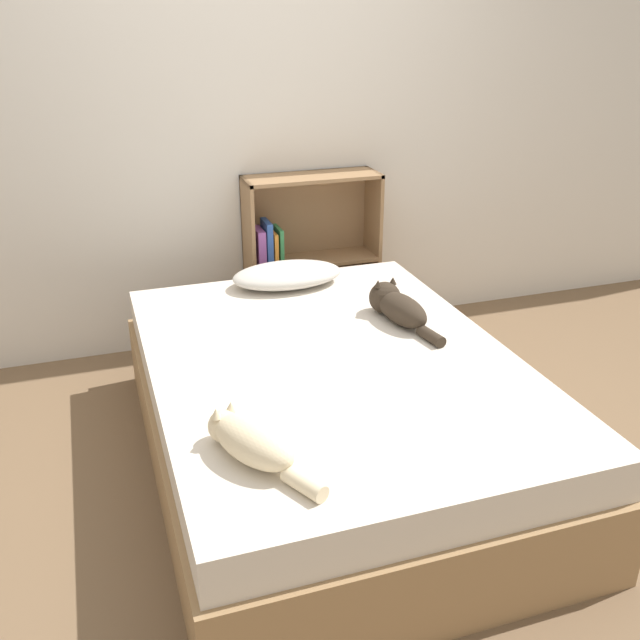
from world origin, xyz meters
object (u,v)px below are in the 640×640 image
object	(u,v)px
bed	(332,411)
cat_light	(251,441)
pillow	(287,275)
bookshelf	(306,255)
cat_dark	(397,306)

from	to	relation	value
bed	cat_light	xyz separation A→B (m)	(-0.48, -0.59, 0.32)
bed	pillow	distance (m)	0.90
cat_light	bookshelf	size ratio (longest dim) A/B	0.49
pillow	bookshelf	xyz separation A→B (m)	(0.24, 0.45, -0.07)
cat_light	bookshelf	world-z (taller)	bookshelf
pillow	cat_light	xyz separation A→B (m)	(-0.53, -1.43, 0.01)
bed	cat_light	size ratio (longest dim) A/B	4.36
cat_light	bookshelf	xyz separation A→B (m)	(0.77, 1.87, -0.08)
bed	cat_light	bearing A→B (deg)	-129.22
cat_light	cat_dark	size ratio (longest dim) A/B	0.93
cat_dark	bed	bearing A→B (deg)	112.44
bed	bookshelf	world-z (taller)	bookshelf
pillow	bookshelf	size ratio (longest dim) A/B	0.58
bed	pillow	bearing A→B (deg)	86.39
cat_light	pillow	bearing A→B (deg)	-47.25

